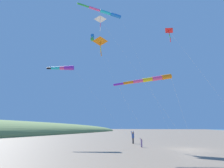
{
  "coord_description": "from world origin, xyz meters",
  "views": [
    {
      "loc": [
        -1.39,
        -22.77,
        2.48
      ],
      "look_at": [
        -9.49,
        -0.78,
        8.7
      ],
      "focal_mm": 26.52,
      "sensor_mm": 36.0,
      "label": 1
    }
  ],
  "objects_px": {
    "person_adult_flyer": "(133,137)",
    "kite_box_orange_high_right": "(93,38)",
    "kite_windsock_white_trailing": "(151,79)",
    "kite_delta_black_fish_shape": "(101,20)",
    "kite_delta_magenta_far_left": "(100,42)",
    "kite_windsock_green_low_center": "(106,13)",
    "kite_windsock_blue_topmost": "(64,68)",
    "person_bystander_far": "(141,142)",
    "kite_delta_long_streamer_right": "(169,31)"
  },
  "relations": [
    {
      "from": "kite_windsock_white_trailing",
      "to": "kite_windsock_blue_topmost",
      "type": "height_order",
      "value": "kite_windsock_blue_topmost"
    },
    {
      "from": "kite_windsock_green_low_center",
      "to": "kite_windsock_blue_topmost",
      "type": "xyz_separation_m",
      "value": [
        -8.72,
        1.74,
        -7.78
      ]
    },
    {
      "from": "person_bystander_far",
      "to": "kite_delta_black_fish_shape",
      "type": "relative_size",
      "value": 0.07
    },
    {
      "from": "kite_windsock_white_trailing",
      "to": "person_bystander_far",
      "type": "bearing_deg",
      "value": 111.28
    },
    {
      "from": "person_bystander_far",
      "to": "kite_box_orange_high_right",
      "type": "height_order",
      "value": "kite_box_orange_high_right"
    },
    {
      "from": "kite_windsock_white_trailing",
      "to": "kite_delta_black_fish_shape",
      "type": "height_order",
      "value": "kite_delta_black_fish_shape"
    },
    {
      "from": "person_adult_flyer",
      "to": "kite_windsock_white_trailing",
      "type": "relative_size",
      "value": 0.24
    },
    {
      "from": "kite_delta_long_streamer_right",
      "to": "kite_delta_magenta_far_left",
      "type": "xyz_separation_m",
      "value": [
        -12.06,
        6.14,
        4.08
      ]
    },
    {
      "from": "kite_windsock_green_low_center",
      "to": "kite_windsock_blue_topmost",
      "type": "relative_size",
      "value": 1.38
    },
    {
      "from": "person_bystander_far",
      "to": "kite_box_orange_high_right",
      "type": "bearing_deg",
      "value": 161.31
    },
    {
      "from": "kite_windsock_white_trailing",
      "to": "kite_box_orange_high_right",
      "type": "bearing_deg",
      "value": 141.76
    },
    {
      "from": "person_adult_flyer",
      "to": "kite_delta_long_streamer_right",
      "type": "xyz_separation_m",
      "value": [
        6.99,
        -8.6,
        12.81
      ]
    },
    {
      "from": "kite_windsock_white_trailing",
      "to": "kite_windsock_green_low_center",
      "type": "bearing_deg",
      "value": 148.6
    },
    {
      "from": "person_bystander_far",
      "to": "kite_delta_long_streamer_right",
      "type": "height_order",
      "value": "kite_delta_long_streamer_right"
    },
    {
      "from": "kite_windsock_green_low_center",
      "to": "kite_delta_magenta_far_left",
      "type": "distance_m",
      "value": 5.68
    },
    {
      "from": "kite_delta_black_fish_shape",
      "to": "kite_delta_magenta_far_left",
      "type": "relative_size",
      "value": 0.97
    },
    {
      "from": "person_bystander_far",
      "to": "kite_delta_black_fish_shape",
      "type": "bearing_deg",
      "value": -137.88
    },
    {
      "from": "kite_windsock_blue_topmost",
      "to": "kite_delta_black_fish_shape",
      "type": "bearing_deg",
      "value": -23.51
    },
    {
      "from": "kite_windsock_white_trailing",
      "to": "kite_delta_black_fish_shape",
      "type": "bearing_deg",
      "value": 162.78
    },
    {
      "from": "kite_delta_black_fish_shape",
      "to": "kite_windsock_blue_topmost",
      "type": "bearing_deg",
      "value": 156.49
    },
    {
      "from": "kite_windsock_white_trailing",
      "to": "kite_delta_magenta_far_left",
      "type": "distance_m",
      "value": 16.62
    },
    {
      "from": "person_adult_flyer",
      "to": "kite_delta_magenta_far_left",
      "type": "xyz_separation_m",
      "value": [
        -5.07,
        -2.46,
        16.9
      ]
    },
    {
      "from": "person_bystander_far",
      "to": "kite_delta_black_fish_shape",
      "type": "distance_m",
      "value": 18.14
    },
    {
      "from": "kite_delta_magenta_far_left",
      "to": "kite_windsock_green_low_center",
      "type": "bearing_deg",
      "value": -55.44
    },
    {
      "from": "kite_delta_black_fish_shape",
      "to": "kite_box_orange_high_right",
      "type": "relative_size",
      "value": 0.88
    },
    {
      "from": "kite_delta_black_fish_shape",
      "to": "kite_delta_magenta_far_left",
      "type": "height_order",
      "value": "kite_delta_magenta_far_left"
    },
    {
      "from": "kite_box_orange_high_right",
      "to": "kite_delta_magenta_far_left",
      "type": "distance_m",
      "value": 3.08
    },
    {
      "from": "person_bystander_far",
      "to": "kite_windsock_white_trailing",
      "type": "distance_m",
      "value": 9.45
    },
    {
      "from": "kite_delta_magenta_far_left",
      "to": "kite_delta_long_streamer_right",
      "type": "bearing_deg",
      "value": -26.98
    },
    {
      "from": "kite_box_orange_high_right",
      "to": "kite_delta_magenta_far_left",
      "type": "xyz_separation_m",
      "value": [
        2.2,
        -1.03,
        -1.9
      ]
    },
    {
      "from": "kite_windsock_white_trailing",
      "to": "kite_windsock_green_low_center",
      "type": "xyz_separation_m",
      "value": [
        -6.82,
        4.16,
        13.1
      ]
    },
    {
      "from": "person_adult_flyer",
      "to": "kite_delta_magenta_far_left",
      "type": "relative_size",
      "value": 0.11
    },
    {
      "from": "kite_windsock_white_trailing",
      "to": "kite_delta_magenta_far_left",
      "type": "relative_size",
      "value": 0.44
    },
    {
      "from": "person_bystander_far",
      "to": "kite_windsock_white_trailing",
      "type": "height_order",
      "value": "kite_windsock_white_trailing"
    },
    {
      "from": "kite_box_orange_high_right",
      "to": "person_adult_flyer",
      "type": "bearing_deg",
      "value": 11.12
    },
    {
      "from": "person_adult_flyer",
      "to": "kite_delta_black_fish_shape",
      "type": "height_order",
      "value": "kite_delta_black_fish_shape"
    },
    {
      "from": "person_adult_flyer",
      "to": "kite_windsock_blue_topmost",
      "type": "distance_m",
      "value": 16.68
    },
    {
      "from": "person_bystander_far",
      "to": "kite_delta_magenta_far_left",
      "type": "bearing_deg",
      "value": 163.33
    },
    {
      "from": "kite_windsock_green_low_center",
      "to": "kite_box_orange_high_right",
      "type": "height_order",
      "value": "kite_windsock_green_low_center"
    },
    {
      "from": "kite_windsock_green_low_center",
      "to": "kite_box_orange_high_right",
      "type": "distance_m",
      "value": 7.31
    },
    {
      "from": "kite_windsock_blue_topmost",
      "to": "person_adult_flyer",
      "type": "bearing_deg",
      "value": 24.24
    },
    {
      "from": "person_adult_flyer",
      "to": "kite_box_orange_high_right",
      "type": "relative_size",
      "value": 0.1
    },
    {
      "from": "kite_windsock_green_low_center",
      "to": "kite_box_orange_high_right",
      "type": "xyz_separation_m",
      "value": [
        -5.09,
        5.22,
        -0.61
      ]
    },
    {
      "from": "person_adult_flyer",
      "to": "kite_windsock_blue_topmost",
      "type": "relative_size",
      "value": 0.13
    },
    {
      "from": "kite_windsock_blue_topmost",
      "to": "kite_delta_black_fish_shape",
      "type": "xyz_separation_m",
      "value": [
        8.68,
        -3.77,
        5.05
      ]
    },
    {
      "from": "kite_windsock_white_trailing",
      "to": "kite_windsock_green_low_center",
      "type": "height_order",
      "value": "kite_windsock_green_low_center"
    },
    {
      "from": "kite_delta_magenta_far_left",
      "to": "person_adult_flyer",
      "type": "bearing_deg",
      "value": 25.84
    },
    {
      "from": "kite_windsock_white_trailing",
      "to": "kite_delta_long_streamer_right",
      "type": "height_order",
      "value": "kite_delta_long_streamer_right"
    },
    {
      "from": "kite_windsock_white_trailing",
      "to": "kite_box_orange_high_right",
      "type": "distance_m",
      "value": 19.64
    },
    {
      "from": "person_adult_flyer",
      "to": "kite_box_orange_high_right",
      "type": "xyz_separation_m",
      "value": [
        -7.27,
        -1.43,
        18.79
      ]
    }
  ]
}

